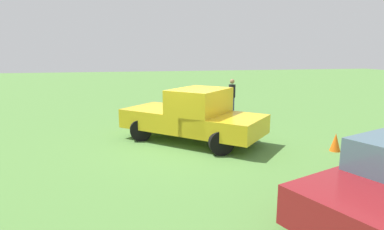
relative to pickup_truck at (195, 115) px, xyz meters
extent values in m
plane|color=#54843D|center=(-0.26, -0.44, -0.92)|extent=(80.00, 80.00, 0.00)
cylinder|color=black|center=(-1.76, 0.50, -0.55)|extent=(0.74, 0.22, 0.74)
cylinder|color=black|center=(-0.61, 1.73, -0.55)|extent=(0.74, 0.22, 0.74)
cylinder|color=black|center=(0.43, -1.56, -0.55)|extent=(0.74, 0.22, 0.74)
cylinder|color=black|center=(1.58, -0.33, -0.55)|extent=(0.74, 0.22, 0.74)
cube|color=gold|center=(-1.12, 1.05, -0.21)|extent=(2.73, 2.73, 0.64)
cube|color=gold|center=(0.12, -0.11, 0.17)|extent=(2.45, 2.48, 1.40)
cube|color=slate|center=(0.12, -0.11, 0.61)|extent=(2.18, 2.21, 0.48)
cube|color=gold|center=(0.80, -0.75, -0.23)|extent=(3.00, 2.99, 0.60)
cube|color=silver|center=(-1.76, 1.65, -0.47)|extent=(1.39, 1.47, 0.16)
cylinder|color=black|center=(0.84, -5.59, -0.61)|extent=(0.62, 0.20, 0.62)
cylinder|color=navy|center=(2.81, 4.25, -0.51)|extent=(0.14, 0.14, 0.82)
cylinder|color=navy|center=(2.76, 4.45, -0.51)|extent=(0.14, 0.14, 0.82)
cylinder|color=black|center=(2.78, 4.35, 0.21)|extent=(0.39, 0.39, 0.62)
sphere|color=#A87A56|center=(2.78, 4.35, 0.67)|extent=(0.22, 0.22, 0.22)
cone|color=orange|center=(3.93, -1.92, -0.64)|extent=(0.32, 0.32, 0.55)
camera|label=1|loc=(-2.33, -10.27, 2.06)|focal=30.39mm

